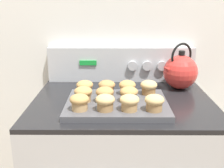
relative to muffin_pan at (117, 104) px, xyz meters
The scene contains 15 objects.
wall_back 0.50m from the muffin_pan, 86.57° to the left, with size 8.00×0.05×2.40m.
control_panel 0.38m from the muffin_pan, 85.56° to the left, with size 0.75×0.07×0.18m.
muffin_pan is the anchor object (origin of this frame).
muffin_r0_c0 0.17m from the muffin_pan, 147.03° to the right, with size 0.07×0.07×0.06m.
muffin_r0_c1 0.11m from the muffin_pan, 115.62° to the right, with size 0.07×0.07×0.06m.
muffin_r0_c2 0.11m from the muffin_pan, 64.21° to the right, with size 0.07×0.07×0.06m.
muffin_r0_c3 0.17m from the muffin_pan, 34.48° to the right, with size 0.07×0.07×0.06m.
muffin_r1_c0 0.14m from the muffin_pan, behind, with size 0.07×0.07×0.06m.
muffin_r1_c1 0.06m from the muffin_pan, behind, with size 0.07×0.07×0.06m.
muffin_r1_c2 0.06m from the muffin_pan, ahead, with size 0.07×0.07×0.06m.
muffin_r2_c0 0.17m from the muffin_pan, 146.93° to the left, with size 0.07×0.07×0.06m.
muffin_r2_c1 0.11m from the muffin_pan, 114.68° to the left, with size 0.07×0.07×0.06m.
muffin_r2_c2 0.11m from the muffin_pan, 63.24° to the left, with size 0.07×0.07×0.06m.
muffin_r2_c3 0.17m from the muffin_pan, 33.64° to the left, with size 0.07×0.07×0.06m.
tea_kettle 0.39m from the muffin_pan, 38.61° to the left, with size 0.19×0.16×0.22m.
Camera 1 is at (-0.04, -0.81, 1.33)m, focal length 45.00 mm.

